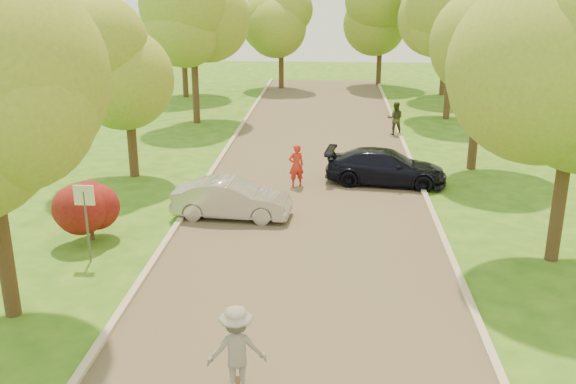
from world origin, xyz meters
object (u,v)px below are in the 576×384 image
(skateboarder, at_px, (237,350))
(person_striped, at_px, (296,165))
(dark_sedan, at_px, (386,167))
(street_sign, at_px, (85,207))
(silver_sedan, at_px, (232,199))
(person_olive, at_px, (395,118))

(skateboarder, distance_m, person_striped, 12.77)
(dark_sedan, height_order, person_striped, person_striped)
(skateboarder, bearing_deg, dark_sedan, -117.44)
(person_striped, bearing_deg, dark_sedan, 167.26)
(person_striped, bearing_deg, street_sign, 31.60)
(silver_sedan, distance_m, dark_sedan, 6.57)
(silver_sedan, xyz_separation_m, dark_sedan, (5.21, 4.01, 0.03))
(silver_sedan, bearing_deg, dark_sedan, -47.92)
(silver_sedan, height_order, dark_sedan, dark_sedan)
(dark_sedan, relative_size, person_striped, 2.80)
(dark_sedan, bearing_deg, person_olive, 0.25)
(street_sign, relative_size, person_striped, 1.35)
(person_olive, bearing_deg, person_striped, 65.90)
(silver_sedan, relative_size, person_olive, 2.31)
(street_sign, relative_size, silver_sedan, 0.57)
(silver_sedan, distance_m, skateboarder, 9.45)
(street_sign, bearing_deg, silver_sedan, 47.78)
(street_sign, distance_m, person_olive, 18.57)
(dark_sedan, bearing_deg, street_sign, 139.54)
(street_sign, xyz_separation_m, person_striped, (5.21, 7.13, -0.76))
(skateboarder, height_order, person_striped, skateboarder)
(person_striped, bearing_deg, silver_sedan, 39.26)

